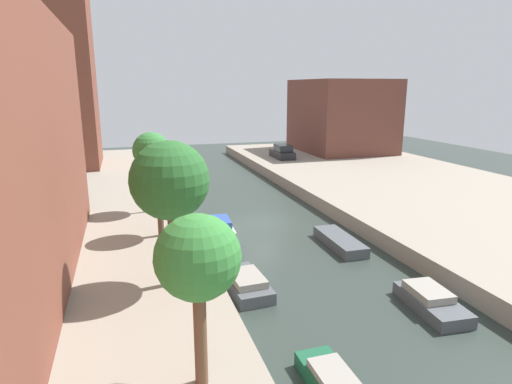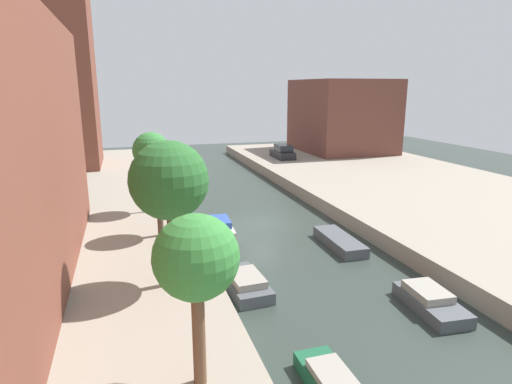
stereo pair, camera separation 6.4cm
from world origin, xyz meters
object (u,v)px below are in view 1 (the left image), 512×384
at_px(parked_car, 282,152).
at_px(moored_boat_right_1, 431,301).
at_px(street_tree_0, 198,260).
at_px(moored_boat_left_2, 220,228).
at_px(moored_boat_right_2, 340,241).
at_px(street_tree_2, 158,178).
at_px(moored_boat_left_1, 246,283).
at_px(apartment_tower_far, 39,72).
at_px(low_block_right, 341,116).
at_px(street_tree_3, 151,151).
at_px(street_tree_1, 170,181).

height_order(parked_car, moored_boat_right_1, parked_car).
distance_m(street_tree_0, moored_boat_left_2, 15.71).
distance_m(parked_car, moored_boat_right_2, 25.76).
height_order(moored_boat_left_2, moored_boat_right_2, moored_boat_left_2).
xyz_separation_m(street_tree_2, moored_boat_left_1, (3.20, -5.78, -3.90)).
bearing_deg(moored_boat_left_2, street_tree_2, -152.29).
bearing_deg(moored_boat_left_1, parked_car, 66.50).
height_order(apartment_tower_far, street_tree_0, apartment_tower_far).
height_order(street_tree_0, moored_boat_right_1, street_tree_0).
bearing_deg(moored_boat_right_1, low_block_right, 67.72).
xyz_separation_m(street_tree_2, street_tree_3, (-0.00, 5.06, 0.73)).
height_order(street_tree_0, street_tree_2, street_tree_0).
distance_m(street_tree_3, moored_boat_left_2, 6.65).
relative_size(street_tree_1, moored_boat_left_2, 1.58).
relative_size(low_block_right, parked_car, 2.81).
bearing_deg(apartment_tower_far, street_tree_0, -76.41).
distance_m(moored_boat_left_1, moored_boat_right_1, 7.90).
bearing_deg(street_tree_2, street_tree_1, -90.00).
bearing_deg(street_tree_1, moored_boat_right_1, -18.80).
distance_m(low_block_right, parked_car, 10.57).
distance_m(low_block_right, moored_boat_left_2, 32.86).
relative_size(street_tree_1, moored_boat_right_1, 1.66).
bearing_deg(street_tree_3, street_tree_1, -90.00).
distance_m(parked_car, moored_boat_left_1, 31.41).
xyz_separation_m(apartment_tower_far, moored_boat_right_2, (18.98, -26.89, -10.11)).
relative_size(moored_boat_left_1, moored_boat_left_2, 0.99).
height_order(low_block_right, moored_boat_left_2, low_block_right).
height_order(apartment_tower_far, parked_car, apartment_tower_far).
height_order(street_tree_2, moored_boat_right_1, street_tree_2).
xyz_separation_m(street_tree_1, street_tree_3, (0.00, 11.30, -0.38)).
bearing_deg(low_block_right, moored_boat_right_1, -112.28).
relative_size(street_tree_0, moored_boat_right_2, 1.10).
distance_m(street_tree_1, street_tree_2, 6.34).
bearing_deg(street_tree_3, low_block_right, 40.80).
relative_size(street_tree_3, moored_boat_right_1, 1.44).
bearing_deg(parked_car, moored_boat_right_2, -103.06).
bearing_deg(street_tree_3, moored_boat_right_1, -55.63).
distance_m(street_tree_0, moored_boat_left_1, 8.75).
distance_m(street_tree_0, street_tree_3, 17.77).
distance_m(low_block_right, moored_boat_right_1, 39.49).
bearing_deg(street_tree_1, apartment_tower_far, 106.28).
relative_size(apartment_tower_far, moored_boat_right_2, 4.28).
xyz_separation_m(low_block_right, moored_boat_right_1, (-14.85, -36.24, -5.07)).
distance_m(street_tree_2, moored_boat_left_2, 5.69).
distance_m(moored_boat_left_1, moored_boat_right_2, 7.66).
height_order(street_tree_2, moored_boat_right_2, street_tree_2).
distance_m(street_tree_1, street_tree_3, 11.31).
distance_m(apartment_tower_far, street_tree_2, 27.15).
bearing_deg(parked_car, low_block_right, 21.14).
bearing_deg(parked_car, apartment_tower_far, 175.78).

